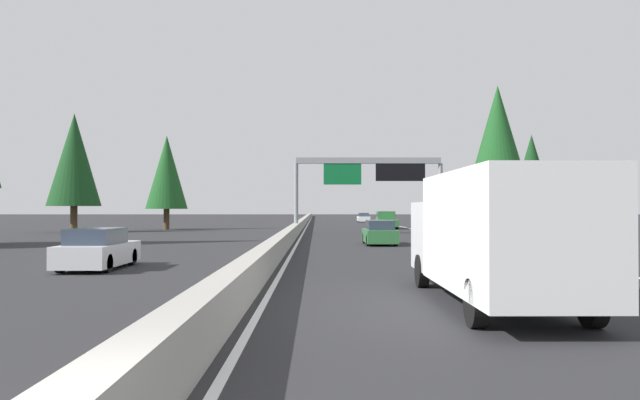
# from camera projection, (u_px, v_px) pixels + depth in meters

# --- Properties ---
(ground_plane) EXTENTS (320.00, 320.00, 0.00)m
(ground_plane) POSITION_uv_depth(u_px,v_px,m) (303.00, 229.00, 64.13)
(ground_plane) COLOR #262628
(median_barrier) EXTENTS (180.00, 0.56, 0.90)m
(median_barrier) POSITION_uv_depth(u_px,v_px,m) (304.00, 221.00, 84.13)
(median_barrier) COLOR #9E9B93
(median_barrier) RESTS_ON ground
(shoulder_stripe_right) EXTENTS (160.00, 0.16, 0.01)m
(shoulder_stripe_right) POSITION_uv_depth(u_px,v_px,m) (400.00, 226.00, 74.18)
(shoulder_stripe_right) COLOR silver
(shoulder_stripe_right) RESTS_ON ground
(shoulder_stripe_median) EXTENTS (160.00, 0.16, 0.01)m
(shoulder_stripe_median) POSITION_uv_depth(u_px,v_px,m) (307.00, 226.00, 74.13)
(shoulder_stripe_median) COLOR silver
(shoulder_stripe_median) RESTS_ON ground
(sign_gantry_overhead) EXTENTS (0.50, 12.68, 6.50)m
(sign_gantry_overhead) POSITION_uv_depth(u_px,v_px,m) (370.00, 173.00, 52.44)
(sign_gantry_overhead) COLOR gray
(sign_gantry_overhead) RESTS_ON ground
(box_truck_near_right) EXTENTS (8.50, 2.40, 2.95)m
(box_truck_near_right) POSITION_uv_depth(u_px,v_px,m) (493.00, 233.00, 13.88)
(box_truck_near_right) COLOR white
(box_truck_near_right) RESTS_ON ground
(sedan_mid_left) EXTENTS (4.40, 1.80, 1.47)m
(sedan_mid_left) POSITION_uv_depth(u_px,v_px,m) (380.00, 233.00, 36.89)
(sedan_mid_left) COLOR #2D6B38
(sedan_mid_left) RESTS_ON ground
(pickup_mid_right) EXTENTS (5.60, 2.00, 1.86)m
(pickup_mid_right) POSITION_uv_depth(u_px,v_px,m) (386.00, 220.00, 66.36)
(pickup_mid_right) COLOR #2D6B38
(pickup_mid_right) RESTS_ON ground
(sedan_distant_b) EXTENTS (4.40, 1.80, 1.47)m
(sedan_distant_b) POSITION_uv_depth(u_px,v_px,m) (363.00, 218.00, 97.04)
(sedan_distant_b) COLOR white
(sedan_distant_b) RESTS_ON ground
(oncoming_near) EXTENTS (4.40, 1.80, 1.47)m
(oncoming_near) POSITION_uv_depth(u_px,v_px,m) (98.00, 250.00, 22.16)
(oncoming_near) COLOR silver
(oncoming_near) RESTS_ON ground
(conifer_right_near) EXTENTS (5.71, 5.71, 12.97)m
(conifer_right_near) POSITION_uv_depth(u_px,v_px,m) (498.00, 143.00, 53.88)
(conifer_right_near) COLOR #4C3823
(conifer_right_near) RESTS_ON ground
(conifer_right_mid) EXTENTS (4.01, 4.01, 9.12)m
(conifer_right_mid) POSITION_uv_depth(u_px,v_px,m) (532.00, 173.00, 57.80)
(conifer_right_mid) COLOR #4C3823
(conifer_right_mid) RESTS_ON ground
(conifer_left_near) EXTENTS (4.79, 4.79, 10.88)m
(conifer_left_near) POSITION_uv_depth(u_px,v_px,m) (74.00, 160.00, 56.22)
(conifer_left_near) COLOR #4C3823
(conifer_left_near) RESTS_ON ground
(conifer_left_mid) EXTENTS (4.25, 4.25, 9.66)m
(conifer_left_mid) POSITION_uv_depth(u_px,v_px,m) (167.00, 172.00, 63.14)
(conifer_left_mid) COLOR #4C3823
(conifer_left_mid) RESTS_ON ground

